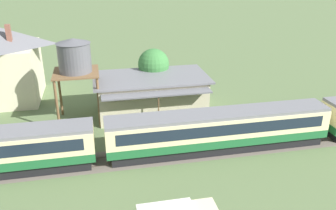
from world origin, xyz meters
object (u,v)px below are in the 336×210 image
(yard_tree_0, at_px, (154,64))
(water_tower, at_px, (75,58))
(passenger_train, at_px, (103,140))
(station_building, at_px, (151,94))

(yard_tree_0, bearing_deg, water_tower, -156.15)
(passenger_train, relative_size, station_building, 6.68)
(water_tower, bearing_deg, yard_tree_0, 23.85)
(passenger_train, distance_m, water_tower, 10.87)
(station_building, bearing_deg, yard_tree_0, 74.79)
(station_building, relative_size, yard_tree_0, 1.93)
(passenger_train, xyz_separation_m, yard_tree_0, (6.89, 13.36, 2.70))
(passenger_train, bearing_deg, yard_tree_0, 62.74)
(passenger_train, distance_m, station_building, 11.82)
(water_tower, relative_size, yard_tree_0, 1.37)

